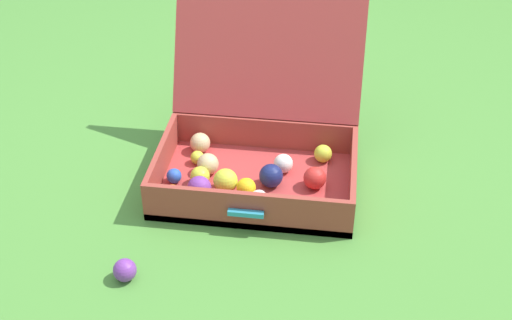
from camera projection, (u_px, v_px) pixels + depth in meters
name	position (u px, v px, depth m)	size (l,w,h in m)	color
ground_plane	(254.00, 174.00, 2.39)	(16.00, 16.00, 0.00)	#4C8C38
open_suitcase	(256.00, 146.00, 2.32)	(0.65, 0.65, 0.53)	#B23838
stray_ball_on_grass	(125.00, 270.00, 1.97)	(0.07, 0.07, 0.07)	purple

